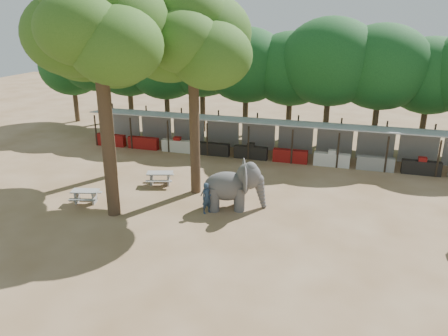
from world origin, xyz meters
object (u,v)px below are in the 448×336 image
(elephant, at_px, (234,185))
(picnic_table_far, at_px, (160,177))
(yard_tree_left, at_px, (101,42))
(yard_tree_back, at_px, (191,38))
(picnic_table_near, at_px, (86,195))
(yard_tree_center, at_px, (97,26))
(handler, at_px, (207,198))

(elephant, bearing_deg, picnic_table_far, 142.17)
(yard_tree_left, height_order, yard_tree_back, yard_tree_back)
(picnic_table_near, bearing_deg, yard_tree_center, -30.35)
(handler, xyz_separation_m, picnic_table_far, (-3.99, 2.94, -0.32))
(elephant, bearing_deg, yard_tree_back, 132.17)
(yard_tree_center, bearing_deg, picnic_table_far, 80.94)
(yard_tree_left, height_order, yard_tree_center, yard_tree_center)
(yard_tree_left, xyz_separation_m, handler, (7.67, -3.68, -7.38))
(yard_tree_left, distance_m, picnic_table_near, 8.93)
(yard_tree_back, xyz_separation_m, picnic_table_far, (-2.32, 0.26, -8.04))
(yard_tree_back, bearing_deg, picnic_table_near, -146.19)
(elephant, bearing_deg, yard_tree_left, 145.94)
(yard_tree_center, distance_m, picnic_table_far, 9.71)
(yard_tree_back, xyz_separation_m, handler, (1.67, -2.68, -7.72))
(yard_tree_back, bearing_deg, yard_tree_center, -126.86)
(yard_tree_center, xyz_separation_m, picnic_table_near, (-2.06, 0.62, -8.73))
(elephant, xyz_separation_m, picnic_table_far, (-5.17, 1.95, -0.78))
(yard_tree_back, height_order, picnic_table_near, yard_tree_back)
(picnic_table_far, bearing_deg, picnic_table_near, -143.86)
(yard_tree_center, relative_size, elephant, 3.49)
(elephant, relative_size, picnic_table_far, 1.84)
(yard_tree_center, height_order, picnic_table_far, yard_tree_center)
(elephant, bearing_deg, handler, -157.33)
(yard_tree_center, xyz_separation_m, picnic_table_far, (0.68, 4.26, -8.70))
(yard_tree_back, relative_size, picnic_table_far, 6.04)
(elephant, distance_m, picnic_table_near, 8.13)
(yard_tree_center, bearing_deg, picnic_table_near, 163.32)
(yard_tree_center, distance_m, handler, 9.69)
(yard_tree_center, bearing_deg, yard_tree_left, 120.96)
(yard_tree_back, xyz_separation_m, picnic_table_near, (-5.05, -3.39, -8.07))
(handler, relative_size, picnic_table_near, 0.96)
(yard_tree_left, xyz_separation_m, yard_tree_center, (3.00, -5.00, 1.01))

